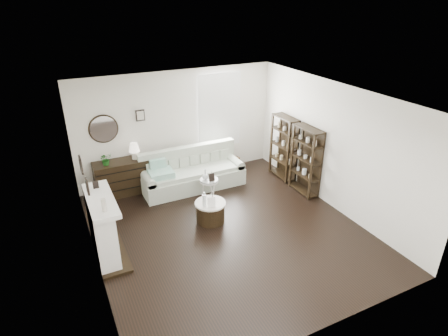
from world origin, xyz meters
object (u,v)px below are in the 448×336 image
dresser (122,177)px  drum_table (210,212)px  sofa (192,174)px  pedestal_table (209,181)px

dresser → drum_table: 2.43m
sofa → pedestal_table: size_ratio=4.76×
drum_table → pedestal_table: (0.34, 0.83, 0.25)m
dresser → pedestal_table: 2.06m
dresser → sofa: bearing=-13.9°
dresser → pedestal_table: (1.70, -1.17, 0.06)m
pedestal_table → dresser: bearing=145.5°
sofa → drum_table: bearing=-98.3°
dresser → pedestal_table: dresser is taller
sofa → pedestal_table: sofa is taller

